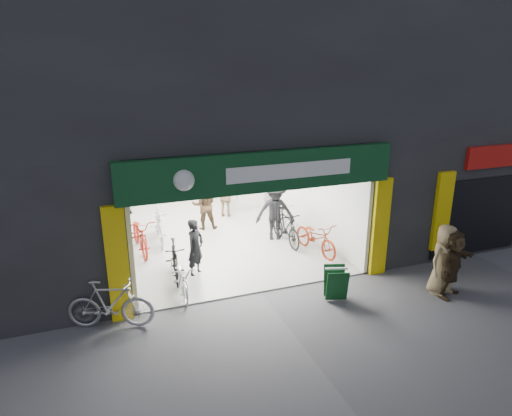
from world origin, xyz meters
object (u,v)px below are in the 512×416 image
parked_bike (110,304)px  bike_right_front (286,227)px  bike_left_front (182,278)px  pedestrian_near (444,259)px  sandwich_board (336,282)px

parked_bike → bike_right_front: bearing=-42.3°
bike_left_front → parked_bike: size_ratio=0.88×
bike_right_front → pedestrian_near: bearing=-62.6°
bike_left_front → parked_bike: bearing=-150.0°
parked_bike → sandwich_board: bearing=-77.9°
pedestrian_near → sandwich_board: bearing=153.9°
bike_left_front → pedestrian_near: 6.26m
sandwich_board → bike_right_front: bearing=103.0°
bike_left_front → sandwich_board: 3.65m
bike_right_front → parked_bike: (-5.28, -2.91, -0.00)m
bike_left_front → parked_bike: parked_bike is taller
pedestrian_near → bike_left_front: bearing=147.7°
bike_right_front → sandwich_board: (-0.26, -3.50, -0.12)m
bike_right_front → pedestrian_near: 4.70m
pedestrian_near → sandwich_board: 2.65m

